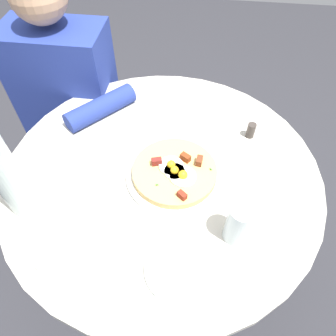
# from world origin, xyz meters

# --- Properties ---
(ground_plane) EXTENTS (6.00, 6.00, 0.00)m
(ground_plane) POSITION_xyz_m (0.00, 0.00, 0.00)
(ground_plane) COLOR #2D2D33
(dining_table) EXTENTS (0.97, 0.97, 0.72)m
(dining_table) POSITION_xyz_m (0.00, 0.00, 0.55)
(dining_table) COLOR beige
(dining_table) RESTS_ON ground_plane
(person_seated) EXTENTS (0.51, 0.45, 1.14)m
(person_seated) POSITION_xyz_m (0.45, -0.40, 0.51)
(person_seated) COLOR #2D2D33
(person_seated) RESTS_ON ground_plane
(pizza_plate) EXTENTS (0.29, 0.29, 0.01)m
(pizza_plate) POSITION_xyz_m (-0.04, 0.03, 0.73)
(pizza_plate) COLOR white
(pizza_plate) RESTS_ON dining_table
(breakfast_pizza) EXTENTS (0.25, 0.25, 0.05)m
(breakfast_pizza) POSITION_xyz_m (-0.04, 0.03, 0.74)
(breakfast_pizza) COLOR #D9B269
(breakfast_pizza) RESTS_ON pizza_plate
(bread_plate) EXTENTS (0.17, 0.17, 0.01)m
(bread_plate) POSITION_xyz_m (-0.09, 0.31, 0.72)
(bread_plate) COLOR silver
(bread_plate) RESTS_ON dining_table
(napkin) EXTENTS (0.17, 0.14, 0.00)m
(napkin) POSITION_xyz_m (0.23, 0.05, 0.72)
(napkin) COLOR white
(napkin) RESTS_ON dining_table
(fork) EXTENTS (0.18, 0.02, 0.00)m
(fork) POSITION_xyz_m (0.23, 0.07, 0.73)
(fork) COLOR silver
(fork) RESTS_ON napkin
(knife) EXTENTS (0.18, 0.02, 0.00)m
(knife) POSITION_xyz_m (0.23, 0.03, 0.73)
(knife) COLOR silver
(knife) RESTS_ON napkin
(water_glass) EXTENTS (0.07, 0.07, 0.13)m
(water_glass) POSITION_xyz_m (-0.22, 0.20, 0.78)
(water_glass) COLOR silver
(water_glass) RESTS_ON dining_table
(water_bottle) EXTENTS (0.07, 0.07, 0.27)m
(water_bottle) POSITION_xyz_m (0.36, 0.18, 0.86)
(water_bottle) COLOR silver
(water_bottle) RESTS_ON dining_table
(salt_shaker) EXTENTS (0.03, 0.03, 0.05)m
(salt_shaker) POSITION_xyz_m (0.24, 0.35, 0.74)
(salt_shaker) COLOR white
(salt_shaker) RESTS_ON dining_table
(pepper_shaker) EXTENTS (0.03, 0.03, 0.05)m
(pepper_shaker) POSITION_xyz_m (-0.27, -0.18, 0.75)
(pepper_shaker) COLOR #3F3833
(pepper_shaker) RESTS_ON dining_table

